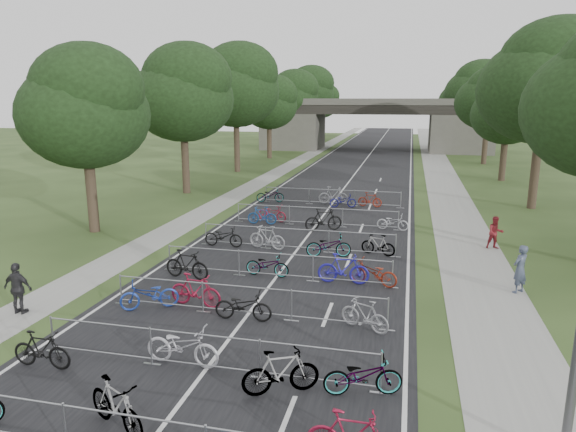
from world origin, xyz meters
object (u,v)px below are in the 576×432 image
(pedestrian_b, at_px, (495,233))
(pedestrian_c, at_px, (18,289))
(overpass_bridge, at_px, (374,124))
(bike_1, at_px, (116,406))
(pedestrian_a, at_px, (520,269))

(pedestrian_b, relative_size, pedestrian_c, 0.89)
(overpass_bridge, xyz_separation_m, bike_1, (-0.90, -64.15, -2.94))
(pedestrian_b, bearing_deg, pedestrian_a, -102.29)
(pedestrian_a, bearing_deg, pedestrian_c, -25.43)
(pedestrian_b, distance_m, pedestrian_c, 20.43)
(bike_1, height_order, pedestrian_b, pedestrian_b)
(overpass_bridge, relative_size, bike_1, 15.80)
(overpass_bridge, bearing_deg, pedestrian_c, -97.20)
(overpass_bridge, distance_m, pedestrian_a, 54.25)
(bike_1, relative_size, pedestrian_a, 1.07)
(bike_1, distance_m, pedestrian_a, 14.76)
(bike_1, height_order, pedestrian_c, pedestrian_c)
(bike_1, xyz_separation_m, pedestrian_a, (10.10, 10.76, 0.33))
(pedestrian_a, xyz_separation_m, pedestrian_b, (0.00, 5.88, -0.12))
(pedestrian_a, height_order, pedestrian_c, pedestrian_a)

